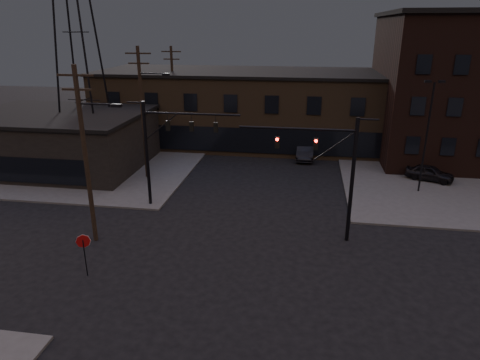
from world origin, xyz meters
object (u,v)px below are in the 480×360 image
stop_sign (84,246)px  car_crossing (305,151)px  traffic_signal_near (334,167)px  traffic_signal_far (163,143)px  parked_car_lot_b (412,165)px  parked_car_lot_a (430,173)px

stop_sign → car_crossing: stop_sign is taller
traffic_signal_near → traffic_signal_far: same height
stop_sign → traffic_signal_far: bearing=82.7°
traffic_signal_far → stop_sign: bearing=-97.3°
traffic_signal_far → car_crossing: (10.27, 14.34, -4.21)m
traffic_signal_near → parked_car_lot_b: size_ratio=1.88×
traffic_signal_far → parked_car_lot_b: traffic_signal_far is taller
traffic_signal_near → parked_car_lot_a: traffic_signal_near is taller
stop_sign → parked_car_lot_b: stop_sign is taller
traffic_signal_near → parked_car_lot_a: size_ratio=2.00×
stop_sign → car_crossing: bearing=64.6°
parked_car_lot_b → car_crossing: (-9.95, 3.14, 0.03)m
stop_sign → parked_car_lot_a: 29.42m
parked_car_lot_a → parked_car_lot_b: size_ratio=0.94×
traffic_signal_far → parked_car_lot_b: size_ratio=1.88×
traffic_signal_far → car_crossing: bearing=54.4°
parked_car_lot_b → parked_car_lot_a: bearing=-132.9°
stop_sign → parked_car_lot_a: stop_sign is taller
stop_sign → car_crossing: 26.95m
car_crossing → traffic_signal_far: bearing=-125.2°
stop_sign → parked_car_lot_b: (21.50, 21.19, -1.08)m
stop_sign → parked_car_lot_a: bearing=40.0°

